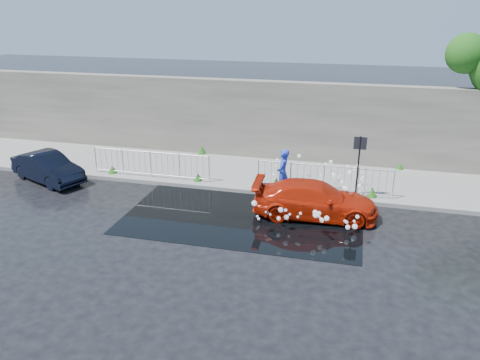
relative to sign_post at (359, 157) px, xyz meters
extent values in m
plane|color=black|center=(-4.20, -3.10, -1.72)|extent=(90.00, 90.00, 0.00)
cube|color=slate|center=(-4.20, 1.90, -1.65)|extent=(30.00, 4.00, 0.15)
cube|color=slate|center=(-4.20, -0.10, -1.64)|extent=(30.00, 0.25, 0.16)
cube|color=#534F46|center=(-4.20, 4.10, 0.18)|extent=(30.00, 0.60, 3.50)
cube|color=black|center=(-3.70, -2.10, -1.72)|extent=(8.00, 5.00, 0.01)
cylinder|color=black|center=(0.00, 0.00, -0.47)|extent=(0.06, 0.06, 2.50)
cube|color=black|center=(0.00, 0.00, 0.53)|extent=(0.45, 0.04, 0.45)
sphere|color=#0F3E10|center=(3.80, 4.30, 3.28)|extent=(1.61, 1.61, 1.61)
cylinder|color=silver|center=(-10.70, 0.25, -1.02)|extent=(0.05, 0.05, 1.10)
cylinder|color=silver|center=(-5.70, 0.25, -1.02)|extent=(0.05, 0.05, 1.10)
cylinder|color=silver|center=(-8.20, 0.25, -0.50)|extent=(5.00, 0.04, 0.04)
cylinder|color=silver|center=(-8.20, 0.25, -1.45)|extent=(5.00, 0.04, 0.04)
cylinder|color=silver|center=(-3.70, 0.25, -1.02)|extent=(0.05, 0.05, 1.10)
cylinder|color=silver|center=(1.30, 0.25, -1.02)|extent=(0.05, 0.05, 1.10)
cylinder|color=silver|center=(-1.20, 0.25, -0.50)|extent=(5.00, 0.04, 0.04)
cylinder|color=silver|center=(-1.20, 0.25, -1.45)|extent=(5.00, 0.04, 0.04)
cone|color=#1B4412|center=(-10.00, 0.30, -1.41)|extent=(0.40, 0.40, 0.32)
cone|color=#1B4412|center=(-6.20, 0.30, -1.41)|extent=(0.36, 0.36, 0.32)
cone|color=#1B4412|center=(-3.00, 0.30, -1.37)|extent=(0.44, 0.44, 0.41)
cone|color=#1B4412|center=(0.60, 0.30, -1.40)|extent=(0.38, 0.38, 0.36)
cone|color=#1B4412|center=(-7.20, 3.80, -1.39)|extent=(0.42, 0.42, 0.37)
cone|color=#1B4412|center=(1.80, 3.80, -1.45)|extent=(0.34, 0.34, 0.24)
sphere|color=white|center=(0.17, 0.92, -0.88)|extent=(0.07, 0.07, 0.07)
sphere|color=white|center=(-1.20, 1.06, -0.70)|extent=(0.13, 0.13, 0.13)
sphere|color=white|center=(0.15, -0.06, -1.27)|extent=(0.07, 0.07, 0.07)
sphere|color=white|center=(0.13, -0.45, -1.27)|extent=(0.14, 0.14, 0.14)
sphere|color=white|center=(-2.32, 1.62, -0.63)|extent=(0.16, 0.16, 0.16)
sphere|color=white|center=(-3.13, 1.17, -0.72)|extent=(0.12, 0.12, 0.12)
sphere|color=white|center=(0.27, -0.61, -1.40)|extent=(0.07, 0.07, 0.07)
sphere|color=white|center=(-0.55, 0.41, -0.92)|extent=(0.08, 0.08, 0.08)
sphere|color=white|center=(-2.58, -0.05, -1.15)|extent=(0.16, 0.16, 0.16)
sphere|color=white|center=(-1.47, -0.45, -1.49)|extent=(0.09, 0.09, 0.09)
sphere|color=white|center=(-0.37, 1.06, -0.74)|extent=(0.13, 0.13, 0.13)
sphere|color=white|center=(-2.12, 1.25, -0.84)|extent=(0.12, 0.12, 0.12)
sphere|color=white|center=(0.01, -0.48, -1.35)|extent=(0.17, 0.17, 0.17)
sphere|color=white|center=(-1.03, 1.36, -0.69)|extent=(0.16, 0.16, 0.16)
sphere|color=white|center=(-0.43, 0.05, -1.20)|extent=(0.14, 0.14, 0.14)
sphere|color=white|center=(-2.75, 0.51, -0.96)|extent=(0.14, 0.14, 0.14)
sphere|color=white|center=(-0.28, 0.89, -0.90)|extent=(0.16, 0.16, 0.16)
sphere|color=white|center=(0.02, 1.24, -0.71)|extent=(0.12, 0.12, 0.12)
sphere|color=white|center=(-1.41, -0.37, -1.33)|extent=(0.07, 0.07, 0.07)
sphere|color=white|center=(-0.85, 0.45, -1.02)|extent=(0.10, 0.10, 0.10)
sphere|color=white|center=(-0.93, -0.14, -1.25)|extent=(0.12, 0.12, 0.12)
sphere|color=white|center=(-0.11, 1.15, -0.83)|extent=(0.16, 0.16, 0.16)
sphere|color=white|center=(-0.54, -0.86, -1.51)|extent=(0.08, 0.08, 0.08)
sphere|color=white|center=(-2.82, 0.84, -0.91)|extent=(0.07, 0.07, 0.07)
sphere|color=white|center=(-1.35, 0.15, -1.11)|extent=(0.17, 0.17, 0.17)
sphere|color=white|center=(0.30, 0.23, -1.07)|extent=(0.06, 0.06, 0.06)
sphere|color=white|center=(0.04, 0.64, -0.86)|extent=(0.10, 0.10, 0.10)
sphere|color=white|center=(-1.58, -0.29, -1.35)|extent=(0.12, 0.12, 0.12)
sphere|color=white|center=(-0.83, -0.25, -1.22)|extent=(0.13, 0.13, 0.13)
sphere|color=white|center=(-0.86, 0.67, -0.97)|extent=(0.16, 0.16, 0.16)
sphere|color=white|center=(-3.10, 0.16, -1.01)|extent=(0.11, 0.11, 0.11)
sphere|color=white|center=(-0.37, -0.07, -1.21)|extent=(0.16, 0.16, 0.16)
sphere|color=white|center=(-1.83, -0.48, -1.50)|extent=(0.10, 0.10, 0.10)
sphere|color=white|center=(-1.32, 0.31, -0.91)|extent=(0.11, 0.11, 0.11)
sphere|color=white|center=(-0.52, 0.11, -1.02)|extent=(0.14, 0.14, 0.14)
sphere|color=white|center=(-2.06, 0.00, -1.12)|extent=(0.14, 0.14, 0.14)
sphere|color=white|center=(0.22, 0.47, -0.92)|extent=(0.12, 0.12, 0.12)
sphere|color=white|center=(-0.18, -0.25, -1.30)|extent=(0.10, 0.10, 0.10)
sphere|color=white|center=(-3.13, 0.91, -0.89)|extent=(0.07, 0.07, 0.07)
sphere|color=white|center=(-1.50, 1.10, -0.77)|extent=(0.08, 0.08, 0.08)
sphere|color=white|center=(-0.25, -0.44, -1.36)|extent=(0.14, 0.14, 0.14)
sphere|color=white|center=(0.12, -0.11, -1.04)|extent=(0.16, 0.16, 0.16)
sphere|color=white|center=(-1.08, -0.26, -1.27)|extent=(0.11, 0.11, 0.11)
sphere|color=white|center=(-0.63, -0.85, -1.55)|extent=(0.16, 0.16, 0.16)
sphere|color=white|center=(-0.68, 0.60, -1.01)|extent=(0.11, 0.11, 0.11)
sphere|color=white|center=(0.19, 0.49, -1.01)|extent=(0.15, 0.15, 0.15)
sphere|color=white|center=(-2.05, -2.55, -1.31)|extent=(0.09, 0.09, 0.09)
sphere|color=white|center=(-0.99, -2.92, -1.23)|extent=(0.15, 0.15, 0.15)
sphere|color=white|center=(-1.06, -3.53, -0.72)|extent=(0.14, 0.14, 0.14)
sphere|color=white|center=(-1.02, -3.37, -0.94)|extent=(0.07, 0.07, 0.07)
sphere|color=white|center=(0.04, -2.55, -1.50)|extent=(0.18, 0.18, 0.18)
sphere|color=white|center=(-2.11, -2.94, -1.24)|extent=(0.16, 0.16, 0.16)
sphere|color=white|center=(-0.28, -3.34, -0.98)|extent=(0.09, 0.09, 0.09)
sphere|color=white|center=(-3.08, -2.60, -1.57)|extent=(0.10, 0.10, 0.10)
sphere|color=white|center=(-1.75, -2.85, -1.23)|extent=(0.08, 0.08, 0.08)
sphere|color=white|center=(-2.83, -2.64, -1.28)|extent=(0.07, 0.07, 0.07)
sphere|color=white|center=(-0.18, -2.77, -1.44)|extent=(0.15, 0.15, 0.15)
sphere|color=white|center=(-2.83, -2.35, -1.44)|extent=(0.12, 0.12, 0.12)
sphere|color=white|center=(-1.19, -3.20, -0.85)|extent=(0.15, 0.15, 0.15)
sphere|color=white|center=(0.00, -2.45, -1.36)|extent=(0.09, 0.09, 0.09)
sphere|color=white|center=(-0.23, -3.19, -1.08)|extent=(0.10, 0.10, 0.10)
sphere|color=white|center=(-1.08, -3.34, -0.88)|extent=(0.11, 0.11, 0.11)
sphere|color=white|center=(-2.47, -3.85, -0.77)|extent=(0.07, 0.07, 0.07)
sphere|color=white|center=(-1.69, -2.74, -1.15)|extent=(0.10, 0.10, 0.10)
sphere|color=white|center=(-2.05, -3.60, -0.70)|extent=(0.10, 0.10, 0.10)
sphere|color=white|center=(-3.05, -3.47, -0.64)|extent=(0.18, 0.18, 0.18)
sphere|color=white|center=(-2.28, -3.05, -0.96)|extent=(0.17, 0.17, 0.17)
sphere|color=white|center=(-0.84, -2.95, -1.13)|extent=(0.17, 0.17, 0.17)
sphere|color=white|center=(-2.38, -2.74, -1.41)|extent=(0.13, 0.13, 0.13)
sphere|color=white|center=(0.06, -3.46, -0.74)|extent=(0.12, 0.12, 0.12)
sphere|color=white|center=(-1.19, -2.98, -1.05)|extent=(0.17, 0.17, 0.17)
sphere|color=white|center=(-3.13, -2.59, -1.49)|extent=(0.08, 0.08, 0.08)
imported|color=#AF1B07|center=(-1.33, -1.61, -1.11)|extent=(4.31, 1.97, 1.22)
imported|color=black|center=(-12.28, -0.84, -1.14)|extent=(3.77, 2.53, 1.17)
imported|color=blue|center=(-2.70, -0.10, -0.80)|extent=(0.48, 0.69, 1.84)
camera|label=1|loc=(-0.25, -16.39, 5.16)|focal=35.00mm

